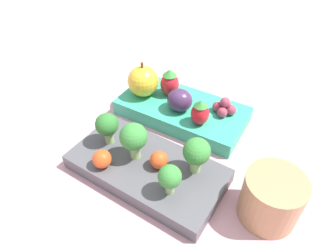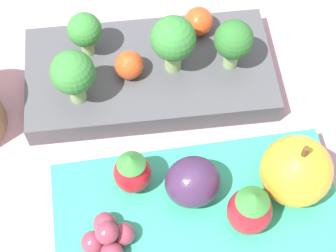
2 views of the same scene
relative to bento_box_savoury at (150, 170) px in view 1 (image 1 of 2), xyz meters
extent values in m
plane|color=#C6939E|center=(0.00, -0.07, -0.01)|extent=(4.00, 4.00, 0.00)
cube|color=#4C4C51|center=(0.00, 0.00, 0.00)|extent=(0.24, 0.15, 0.02)
cube|color=#33A87F|center=(0.00, -0.14, 0.00)|extent=(0.23, 0.14, 0.03)
cylinder|color=#93B770|center=(0.08, -0.02, 0.02)|extent=(0.01, 0.01, 0.02)
sphere|color=#2D702D|center=(0.08, -0.02, 0.05)|extent=(0.03, 0.03, 0.03)
cylinder|color=#93B770|center=(-0.04, 0.03, 0.02)|extent=(0.01, 0.01, 0.02)
sphere|color=#388438|center=(-0.04, 0.03, 0.04)|extent=(0.03, 0.03, 0.03)
cylinder|color=#93B770|center=(-0.06, -0.01, 0.02)|extent=(0.01, 0.01, 0.02)
sphere|color=#388438|center=(-0.06, -0.01, 0.05)|extent=(0.04, 0.04, 0.04)
cylinder|color=#93B770|center=(0.03, -0.01, 0.02)|extent=(0.01, 0.01, 0.02)
sphere|color=#388438|center=(0.03, -0.01, 0.05)|extent=(0.04, 0.04, 0.04)
sphere|color=#DB4C1E|center=(0.06, 0.03, 0.03)|extent=(0.03, 0.03, 0.03)
sphere|color=#DB4C1E|center=(-0.01, 0.00, 0.02)|extent=(0.03, 0.03, 0.03)
sphere|color=gold|center=(0.08, -0.14, 0.04)|extent=(0.05, 0.05, 0.05)
cylinder|color=brown|center=(0.08, -0.14, 0.07)|extent=(0.00, 0.00, 0.01)
ellipsoid|color=red|center=(-0.04, -0.11, 0.03)|extent=(0.03, 0.03, 0.04)
cone|color=#388438|center=(-0.04, -0.11, 0.05)|extent=(0.02, 0.02, 0.01)
ellipsoid|color=red|center=(0.04, -0.16, 0.04)|extent=(0.03, 0.03, 0.04)
cone|color=#388438|center=(0.04, -0.16, 0.06)|extent=(0.02, 0.02, 0.01)
ellipsoid|color=#42284C|center=(0.00, -0.13, 0.03)|extent=(0.04, 0.04, 0.04)
sphere|color=#93384C|center=(-0.05, -0.15, 0.02)|extent=(0.02, 0.02, 0.02)
sphere|color=#93384C|center=(-0.07, -0.14, 0.02)|extent=(0.02, 0.02, 0.02)
sphere|color=#93384C|center=(-0.08, -0.15, 0.02)|extent=(0.02, 0.02, 0.02)
sphere|color=#93384C|center=(-0.07, -0.16, 0.02)|extent=(0.02, 0.02, 0.02)
sphere|color=#93384C|center=(-0.07, -0.15, 0.04)|extent=(0.02, 0.02, 0.02)
cylinder|color=tan|center=(-0.17, 0.00, 0.02)|extent=(0.07, 0.07, 0.07)
camera|label=1|loc=(-0.13, 0.24, 0.33)|focal=32.00mm
camera|label=2|loc=(-0.06, -0.29, 0.42)|focal=60.00mm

